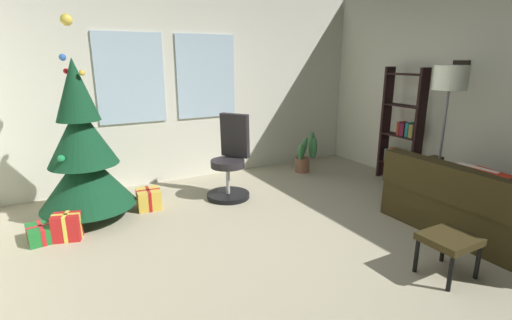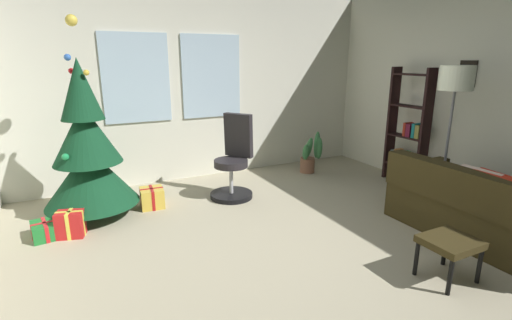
# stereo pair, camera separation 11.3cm
# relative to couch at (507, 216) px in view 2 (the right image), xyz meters

# --- Properties ---
(ground_plane) EXTENTS (5.43, 5.60, 0.10)m
(ground_plane) POSITION_rel_couch_xyz_m (-1.92, 0.66, -0.33)
(ground_plane) COLOR tan
(wall_back_with_windows) EXTENTS (5.43, 0.12, 2.76)m
(wall_back_with_windows) POSITION_rel_couch_xyz_m (-1.94, 3.51, 1.11)
(wall_back_with_windows) COLOR silver
(wall_back_with_windows) RESTS_ON ground_plane
(wall_right_with_frames) EXTENTS (0.12, 5.60, 2.76)m
(wall_right_with_frames) POSITION_rel_couch_xyz_m (0.84, 0.66, 1.11)
(wall_right_with_frames) COLOR silver
(wall_right_with_frames) RESTS_ON ground_plane
(couch) EXTENTS (1.57, 1.90, 0.78)m
(couch) POSITION_rel_couch_xyz_m (0.00, 0.00, 0.00)
(couch) COLOR #322912
(couch) RESTS_ON ground_plane
(footstool) EXTENTS (0.42, 0.38, 0.37)m
(footstool) POSITION_rel_couch_xyz_m (-1.09, -0.17, 0.04)
(footstool) COLOR #322912
(footstool) RESTS_ON ground_plane
(holiday_tree) EXTENTS (1.03, 1.03, 2.22)m
(holiday_tree) POSITION_rel_couch_xyz_m (-3.61, 2.55, 0.48)
(holiday_tree) COLOR #4C331E
(holiday_tree) RESTS_ON ground_plane
(gift_box_red) EXTENTS (0.30, 0.25, 0.28)m
(gift_box_red) POSITION_rel_couch_xyz_m (-3.87, 2.09, -0.14)
(gift_box_red) COLOR red
(gift_box_red) RESTS_ON ground_plane
(gift_box_green) EXTENTS (0.29, 0.35, 0.17)m
(gift_box_green) POSITION_rel_couch_xyz_m (-4.11, 2.19, -0.19)
(gift_box_green) COLOR #1E722D
(gift_box_green) RESTS_ON ground_plane
(gift_box_gold) EXTENTS (0.30, 0.31, 0.25)m
(gift_box_gold) POSITION_rel_couch_xyz_m (-2.95, 2.52, -0.16)
(gift_box_gold) COLOR gold
(gift_box_gold) RESTS_ON ground_plane
(office_chair) EXTENTS (0.59, 0.58, 1.09)m
(office_chair) POSITION_rel_couch_xyz_m (-1.90, 2.42, 0.15)
(office_chair) COLOR black
(office_chair) RESTS_ON ground_plane
(bookshelf) EXTENTS (0.18, 0.64, 1.67)m
(bookshelf) POSITION_rel_couch_xyz_m (0.58, 1.80, 0.47)
(bookshelf) COLOR black
(bookshelf) RESTS_ON ground_plane
(floor_lamp) EXTENTS (0.37, 0.37, 1.71)m
(floor_lamp) POSITION_rel_couch_xyz_m (0.22, 0.91, 1.19)
(floor_lamp) COLOR slate
(floor_lamp) RESTS_ON ground_plane
(potted_plant) EXTENTS (0.43, 0.33, 0.67)m
(potted_plant) POSITION_rel_couch_xyz_m (-0.38, 2.83, -0.00)
(potted_plant) COLOR brown
(potted_plant) RESTS_ON ground_plane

